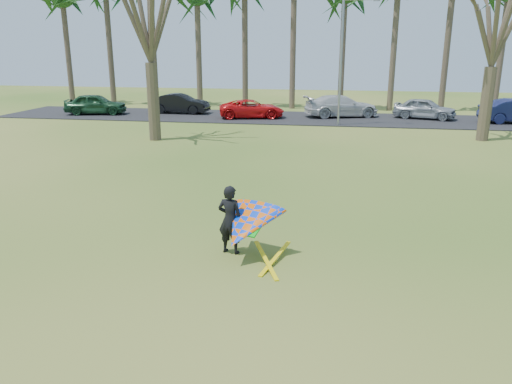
% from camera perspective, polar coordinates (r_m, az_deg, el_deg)
% --- Properties ---
extents(ground, '(100.00, 100.00, 0.00)m').
position_cam_1_polar(ground, '(12.56, -1.58, -7.36)').
color(ground, '#225612').
rests_on(ground, ground).
extents(parking_strip, '(46.00, 7.00, 0.06)m').
position_cam_1_polar(parking_strip, '(36.69, 6.27, 8.37)').
color(parking_strip, black).
rests_on(parking_strip, ground).
extents(bare_tree_left, '(6.60, 6.60, 9.70)m').
position_cam_1_polar(bare_tree_left, '(28.28, -12.24, 19.77)').
color(bare_tree_left, '#463A2A').
rests_on(bare_tree_left, ground).
extents(bare_tree_right, '(6.27, 6.27, 9.21)m').
position_cam_1_polar(bare_tree_right, '(30.30, 25.89, 17.66)').
color(bare_tree_right, '#48392B').
rests_on(bare_tree_right, ground).
extents(streetlight, '(2.28, 0.18, 8.00)m').
position_cam_1_polar(streetlight, '(33.27, 9.99, 15.09)').
color(streetlight, gray).
rests_on(streetlight, ground).
extents(car_0, '(4.79, 2.65, 1.54)m').
position_cam_1_polar(car_0, '(40.27, -17.85, 9.55)').
color(car_0, '#1A4125').
rests_on(car_0, parking_strip).
extents(car_1, '(4.52, 1.70, 1.48)m').
position_cam_1_polar(car_1, '(39.43, -8.67, 9.96)').
color(car_1, black).
rests_on(car_1, parking_strip).
extents(car_2, '(5.04, 3.19, 1.30)m').
position_cam_1_polar(car_2, '(36.45, -0.50, 9.49)').
color(car_2, red).
rests_on(car_2, parking_strip).
extents(car_3, '(5.79, 3.80, 1.56)m').
position_cam_1_polar(car_3, '(37.49, 9.74, 9.66)').
color(car_3, silver).
rests_on(car_3, parking_strip).
extents(car_4, '(4.60, 2.96, 1.46)m').
position_cam_1_polar(car_4, '(37.91, 18.72, 9.03)').
color(car_4, '#91979E').
rests_on(car_4, parking_strip).
extents(kite_flyer, '(2.13, 2.39, 2.02)m').
position_cam_1_polar(kite_flyer, '(12.21, -1.38, -3.77)').
color(kite_flyer, black).
rests_on(kite_flyer, ground).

